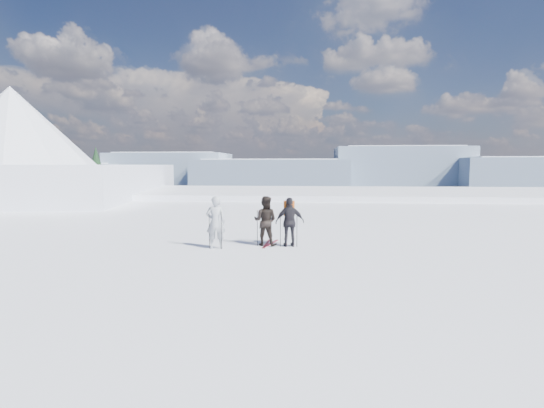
{
  "coord_description": "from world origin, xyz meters",
  "views": [
    {
      "loc": [
        -0.19,
        -11.87,
        2.99
      ],
      "look_at": [
        -1.48,
        3.0,
        1.61
      ],
      "focal_mm": 28.0,
      "sensor_mm": 36.0,
      "label": 1
    }
  ],
  "objects_px": {
    "skier_pack": "(290,222)",
    "skis_loose": "(269,244)",
    "skier_grey": "(216,222)",
    "skier_dark": "(265,221)"
  },
  "relations": [
    {
      "from": "skier_pack",
      "to": "skis_loose",
      "type": "xyz_separation_m",
      "value": [
        -0.82,
        0.38,
        -0.89
      ]
    },
    {
      "from": "skier_grey",
      "to": "skis_loose",
      "type": "relative_size",
      "value": 1.11
    },
    {
      "from": "skier_grey",
      "to": "skier_pack",
      "type": "height_order",
      "value": "skier_grey"
    },
    {
      "from": "skier_dark",
      "to": "skier_pack",
      "type": "xyz_separation_m",
      "value": [
        0.92,
        -0.13,
        -0.02
      ]
    },
    {
      "from": "skier_dark",
      "to": "skier_pack",
      "type": "relative_size",
      "value": 1.02
    },
    {
      "from": "skier_dark",
      "to": "skier_pack",
      "type": "distance_m",
      "value": 0.93
    },
    {
      "from": "skier_pack",
      "to": "skis_loose",
      "type": "height_order",
      "value": "skier_pack"
    },
    {
      "from": "skier_grey",
      "to": "skier_dark",
      "type": "xyz_separation_m",
      "value": [
        1.71,
        0.72,
        -0.02
      ]
    },
    {
      "from": "skier_dark",
      "to": "skis_loose",
      "type": "xyz_separation_m",
      "value": [
        0.1,
        0.25,
        -0.9
      ]
    },
    {
      "from": "skier_pack",
      "to": "skis_loose",
      "type": "distance_m",
      "value": 1.27
    }
  ]
}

